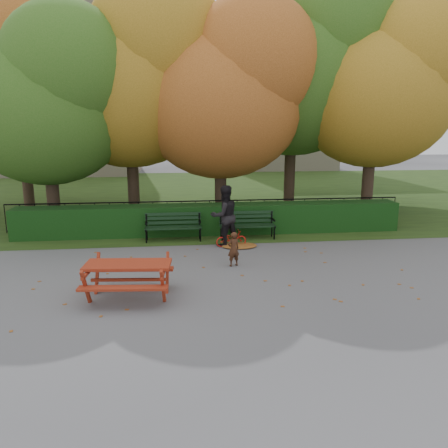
{
  "coord_description": "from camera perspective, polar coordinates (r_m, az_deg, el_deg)",
  "views": [
    {
      "loc": [
        -1.25,
        -10.04,
        3.57
      ],
      "look_at": [
        0.08,
        1.45,
        1.0
      ],
      "focal_mm": 35.0,
      "sensor_mm": 36.0,
      "label": 1
    }
  ],
  "objects": [
    {
      "name": "tree_a",
      "position": [
        16.13,
        -21.5,
        15.08
      ],
      "size": [
        5.88,
        5.6,
        7.48
      ],
      "color": "#30211A",
      "rests_on": "ground"
    },
    {
      "name": "tree_f",
      "position": [
        20.26,
        -24.64,
        17.47
      ],
      "size": [
        6.93,
        6.6,
        9.19
      ],
      "color": "#30211A",
      "rests_on": "ground"
    },
    {
      "name": "bench_left",
      "position": [
        14.07,
        -6.65,
        -0.07
      ],
      "size": [
        1.8,
        0.57,
        0.88
      ],
      "color": "black",
      "rests_on": "ground"
    },
    {
      "name": "picnic_table",
      "position": [
        9.51,
        -12.4,
        -6.0
      ],
      "size": [
        1.91,
        1.6,
        0.87
      ],
      "rotation": [
        0.0,
        0.0,
        -0.09
      ],
      "color": "maroon",
      "rests_on": "ground"
    },
    {
      "name": "grass_strip",
      "position": [
        24.33,
        -3.6,
        4.1
      ],
      "size": [
        90.0,
        90.0,
        0.0
      ],
      "primitive_type": "plane",
      "color": "#1F3412",
      "rests_on": "ground"
    },
    {
      "name": "tree_d",
      "position": [
        18.17,
        10.49,
        19.97
      ],
      "size": [
        7.14,
        6.8,
        9.58
      ],
      "color": "#30211A",
      "rests_on": "ground"
    },
    {
      "name": "bench_right",
      "position": [
        14.27,
        3.03,
        0.18
      ],
      "size": [
        1.8,
        0.57,
        0.88
      ],
      "color": "black",
      "rests_on": "ground"
    },
    {
      "name": "tree_e",
      "position": [
        17.68,
        20.41,
        16.7
      ],
      "size": [
        6.09,
        5.8,
        8.16
      ],
      "color": "#30211A",
      "rests_on": "ground"
    },
    {
      "name": "tree_b",
      "position": [
        16.92,
        -11.2,
        18.53
      ],
      "size": [
        6.72,
        6.4,
        8.79
      ],
      "color": "#30211A",
      "rests_on": "ground"
    },
    {
      "name": "building_right",
      "position": [
        39.22,
        7.34,
        16.0
      ],
      "size": [
        9.0,
        6.0,
        12.0
      ],
      "primitive_type": "cube",
      "color": "#C5B69A",
      "rests_on": "ground"
    },
    {
      "name": "bicycle",
      "position": [
        13.32,
        0.94,
        -1.91
      ],
      "size": [
        0.98,
        0.44,
        0.5
      ],
      "primitive_type": "imported",
      "rotation": [
        0.0,
        0.0,
        1.7
      ],
      "color": "#B71710",
      "rests_on": "ground"
    },
    {
      "name": "adult",
      "position": [
        13.29,
        0.06,
        1.09
      ],
      "size": [
        1.1,
        0.99,
        1.87
      ],
      "primitive_type": "imported",
      "rotation": [
        0.0,
        0.0,
        3.52
      ],
      "color": "black",
      "rests_on": "ground"
    },
    {
      "name": "leaf_pile",
      "position": [
        13.33,
        2.01,
        -2.84
      ],
      "size": [
        1.29,
        1.09,
        0.08
      ],
      "primitive_type": "ellipsoid",
      "rotation": [
        0.0,
        0.0,
        0.37
      ],
      "color": "brown",
      "rests_on": "ground"
    },
    {
      "name": "tree_g",
      "position": [
        22.07,
        20.02,
        16.51
      ],
      "size": [
        6.3,
        6.0,
        8.55
      ],
      "color": "#30211A",
      "rests_on": "ground"
    },
    {
      "name": "hedge",
      "position": [
        14.91,
        -1.65,
        0.65
      ],
      "size": [
        13.0,
        0.9,
        1.0
      ],
      "primitive_type": "cube",
      "color": "black",
      "rests_on": "ground"
    },
    {
      "name": "ground",
      "position": [
        10.73,
        0.47,
        -6.91
      ],
      "size": [
        90.0,
        90.0,
        0.0
      ],
      "primitive_type": "plane",
      "color": "slate",
      "rests_on": "ground"
    },
    {
      "name": "tree_c",
      "position": [
        16.18,
        0.85,
        16.98
      ],
      "size": [
        6.3,
        6.0,
        8.0
      ],
      "color": "#30211A",
      "rests_on": "ground"
    },
    {
      "name": "iron_fence",
      "position": [
        15.68,
        -1.91,
        1.38
      ],
      "size": [
        14.0,
        0.04,
        1.02
      ],
      "color": "black",
      "rests_on": "ground"
    },
    {
      "name": "leaf_scatter",
      "position": [
        11.01,
        0.28,
        -6.36
      ],
      "size": [
        9.0,
        5.7,
        0.01
      ],
      "primitive_type": null,
      "color": "brown",
      "rests_on": "ground"
    },
    {
      "name": "child",
      "position": [
        11.42,
        1.24,
        -3.28
      ],
      "size": [
        0.39,
        0.32,
        0.92
      ],
      "primitive_type": "imported",
      "rotation": [
        0.0,
        0.0,
        3.47
      ],
      "color": "#3E2213",
      "rests_on": "ground"
    },
    {
      "name": "building_left",
      "position": [
        37.07,
        -19.62,
        17.94
      ],
      "size": [
        10.0,
        7.0,
        15.0
      ],
      "primitive_type": "cube",
      "color": "#C5B69A",
      "rests_on": "ground"
    }
  ]
}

